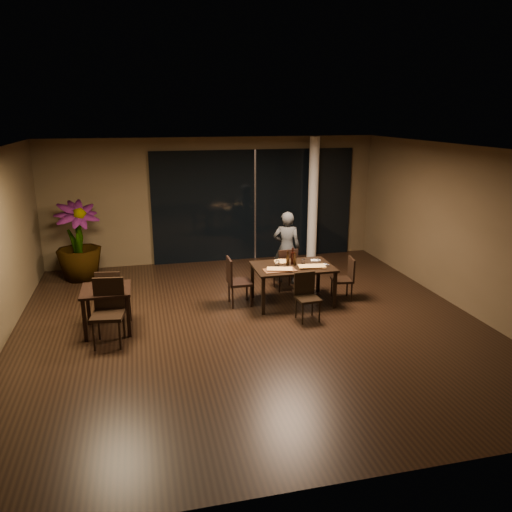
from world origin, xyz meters
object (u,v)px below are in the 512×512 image
Objects in this scene: chair_main_far at (286,267)px; chair_side_far at (110,292)px; diner at (287,248)px; bottle_c at (293,256)px; bottle_b at (295,259)px; chair_main_near at (306,294)px; potted_plant at (78,241)px; main_table at (293,269)px; chair_side_near at (108,308)px; bottle_a at (288,258)px; chair_main_left at (235,279)px; chair_main_right at (346,276)px; side_table at (106,296)px.

chair_side_far is at bearing 8.09° from chair_main_far.
bottle_c is at bearing 101.17° from diner.
bottle_b is at bearing 102.94° from diner.
chair_main_near is 5.25m from potted_plant.
chair_main_near is 0.49× the size of potted_plant.
chair_side_far is at bearing -179.55° from main_table.
bottle_c is (-0.19, -1.03, 0.12)m from diner.
chair_side_near is 3.26× the size of bottle_c.
bottle_a is (4.02, -2.39, 0.03)m from potted_plant.
chair_main_left reaches higher than chair_main_near.
chair_main_near is (0.01, -0.78, -0.21)m from main_table.
bottle_a is (1.00, -0.09, 0.36)m from chair_main_left.
main_table is at bearing -104.03° from bottle_c.
chair_side_near is 3.50m from potted_plant.
chair_main_left is 1.12× the size of chair_main_right.
bottle_c is at bearing -90.34° from chair_main_right.
bottle_b is at bearing 23.88° from chair_side_near.
potted_plant is at bearing 150.50° from bottle_c.
diner reaches higher than chair_main_right.
main_table is 1.62× the size of chair_side_far.
chair_main_left is 1.02× the size of chair_side_far.
chair_side_near reaches higher than chair_side_far.
potted_plant is 6.21× the size of bottle_a.
chair_main_left is (-1.10, 0.92, 0.05)m from chair_main_near.
chair_main_near is at bearing -83.24° from bottle_a.
chair_main_near is 0.90× the size of chair_main_left.
bottle_a is 0.86× the size of bottle_c.
chair_side_near is at bearing -70.63° from chair_main_right.
chair_main_left is at bearing 21.93° from chair_main_far.
chair_main_left is (-1.17, -0.57, 0.02)m from chair_main_far.
bottle_c is (3.39, 0.13, 0.39)m from chair_side_far.
side_table is 2.49× the size of bottle_c.
chair_main_near is 3.37× the size of bottle_b.
bottle_a is 0.14m from bottle_b.
side_table is 0.76× the size of chair_side_near.
bottle_c is (-1.05, 0.15, 0.44)m from chair_main_right.
diner is at bearing 81.08° from bottle_b.
bottle_a is at bearing 167.52° from bottle_b.
diner reaches higher than chair_main_far.
main_table is 0.87× the size of potted_plant.
chair_main_left is at bearing 174.21° from bottle_b.
chair_main_left is 0.90× the size of chair_side_near.
chair_main_far is 0.96× the size of chair_main_left.
chair_side_near is 0.67× the size of diner.
chair_side_far is at bearing -179.15° from bottle_b.
chair_side_far is at bearing 98.78° from chair_side_near.
main_table is at bearing -170.83° from chair_side_far.
chair_main_far is 1.49m from chair_main_near.
bottle_b reaches higher than chair_main_right.
chair_side_near is 3.78× the size of bottle_a.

